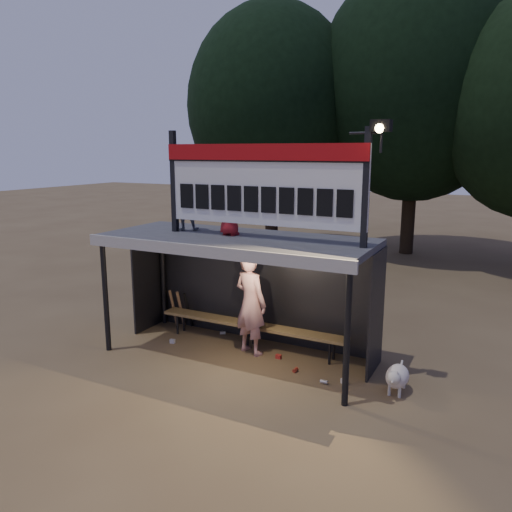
{
  "coord_description": "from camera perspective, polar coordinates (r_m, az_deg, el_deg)",
  "views": [
    {
      "loc": [
        4.39,
        -7.81,
        3.85
      ],
      "look_at": [
        0.2,
        0.4,
        1.9
      ],
      "focal_mm": 35.0,
      "sensor_mm": 36.0,
      "label": 1
    }
  ],
  "objects": [
    {
      "name": "litter",
      "position": [
        9.52,
        1.33,
        -11.68
      ],
      "size": [
        3.78,
        1.3,
        0.08
      ],
      "color": "#A8231C",
      "rests_on": "ground"
    },
    {
      "name": "ground",
      "position": [
        9.76,
        -2.16,
        -11.31
      ],
      "size": [
        80.0,
        80.0,
        0.0
      ],
      "primitive_type": "plane",
      "color": "brown",
      "rests_on": "ground"
    },
    {
      "name": "bench",
      "position": [
        10.05,
        -0.63,
        -7.94
      ],
      "size": [
        4.0,
        0.35,
        0.48
      ],
      "color": "olive",
      "rests_on": "ground"
    },
    {
      "name": "child_b",
      "position": [
        9.19,
        -3.0,
        5.44
      ],
      "size": [
        0.53,
        0.39,
        0.99
      ],
      "primitive_type": "imported",
      "rotation": [
        0.0,
        0.0,
        2.98
      ],
      "color": "#A5191E",
      "rests_on": "dugout_shelter"
    },
    {
      "name": "player",
      "position": [
        9.55,
        -0.61,
        -5.4
      ],
      "size": [
        0.84,
        0.67,
        2.01
      ],
      "primitive_type": "imported",
      "rotation": [
        0.0,
        0.0,
        2.84
      ],
      "color": "white",
      "rests_on": "ground"
    },
    {
      "name": "child_a",
      "position": [
        9.88,
        -8.03,
        6.02
      ],
      "size": [
        0.63,
        0.57,
        1.06
      ],
      "primitive_type": "imported",
      "rotation": [
        0.0,
        0.0,
        3.54
      ],
      "color": "slate",
      "rests_on": "dugout_shelter"
    },
    {
      "name": "tree_left",
      "position": [
        19.76,
        1.88,
        16.77
      ],
      "size": [
        6.46,
        6.46,
        9.27
      ],
      "color": "black",
      "rests_on": "ground"
    },
    {
      "name": "scoreboard_assembly",
      "position": [
        8.71,
        0.88,
        8.48
      ],
      "size": [
        4.1,
        0.27,
        1.99
      ],
      "color": "black",
      "rests_on": "dugout_shelter"
    },
    {
      "name": "dog",
      "position": [
        8.58,
        15.8,
        -13.12
      ],
      "size": [
        0.36,
        0.81,
        0.49
      ],
      "color": "white",
      "rests_on": "ground"
    },
    {
      "name": "tree_mid",
      "position": [
        19.75,
        17.87,
        18.13
      ],
      "size": [
        7.22,
        7.22,
        10.36
      ],
      "color": "black",
      "rests_on": "ground"
    },
    {
      "name": "bats",
      "position": [
        11.21,
        -8.6,
        -5.96
      ],
      "size": [
        0.47,
        0.32,
        0.84
      ],
      "color": "olive",
      "rests_on": "ground"
    },
    {
      "name": "dugout_shelter",
      "position": [
        9.39,
        -1.52,
        -0.38
      ],
      "size": [
        5.1,
        2.08,
        2.32
      ],
      "color": "#424244",
      "rests_on": "ground"
    }
  ]
}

